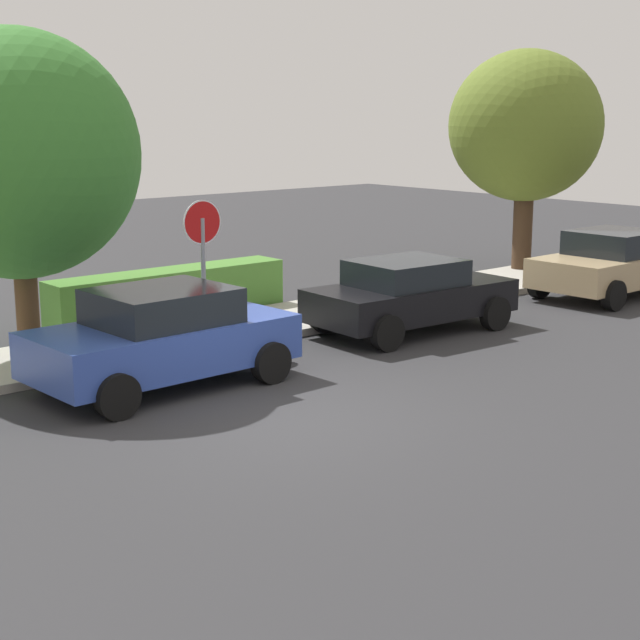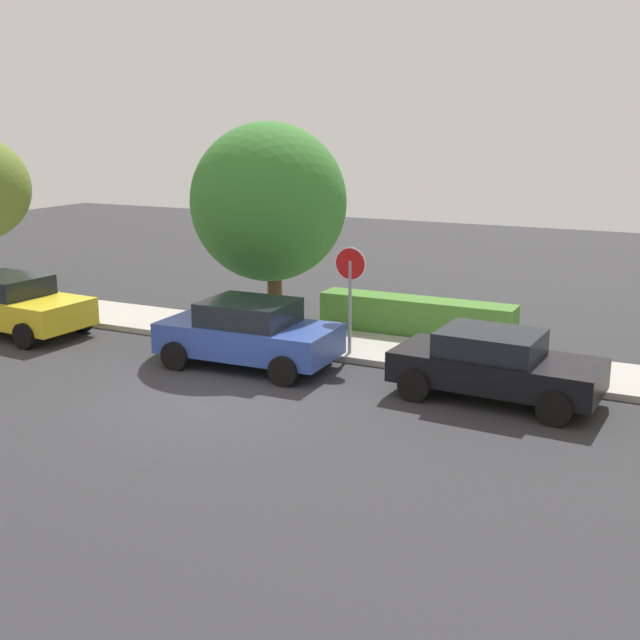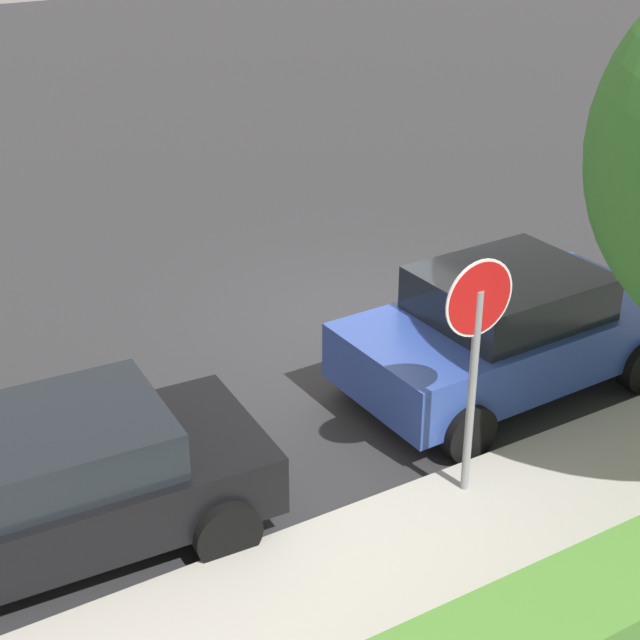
{
  "view_description": "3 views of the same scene",
  "coord_description": "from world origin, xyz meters",
  "px_view_note": "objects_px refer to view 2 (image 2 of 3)",
  "views": [
    {
      "loc": [
        -7.8,
        -9.91,
        4.08
      ],
      "look_at": [
        1.35,
        0.76,
        1.04
      ],
      "focal_mm": 55.0,
      "sensor_mm": 36.0,
      "label": 1
    },
    {
      "loc": [
        8.56,
        -12.37,
        5.27
      ],
      "look_at": [
        1.64,
        1.82,
        1.39
      ],
      "focal_mm": 45.0,
      "sensor_mm": 36.0,
      "label": 2
    },
    {
      "loc": [
        6.69,
        9.92,
        5.94
      ],
      "look_at": [
        1.65,
        1.51,
        1.04
      ],
      "focal_mm": 55.0,
      "sensor_mm": 36.0,
      "label": 3
    }
  ],
  "objects_px": {
    "parked_car_yellow": "(14,304)",
    "parked_car_blue": "(249,333)",
    "stop_sign": "(350,283)",
    "parked_car_black": "(495,364)",
    "street_tree_mid_block": "(269,203)"
  },
  "relations": [
    {
      "from": "parked_car_yellow",
      "to": "parked_car_blue",
      "type": "bearing_deg",
      "value": 1.28
    },
    {
      "from": "stop_sign",
      "to": "parked_car_yellow",
      "type": "xyz_separation_m",
      "value": [
        -8.7,
        -1.67,
        -1.01
      ]
    },
    {
      "from": "parked_car_blue",
      "to": "parked_car_yellow",
      "type": "bearing_deg",
      "value": -178.72
    },
    {
      "from": "parked_car_black",
      "to": "street_tree_mid_block",
      "type": "distance_m",
      "value": 7.33
    },
    {
      "from": "parked_car_blue",
      "to": "parked_car_yellow",
      "type": "relative_size",
      "value": 0.97
    },
    {
      "from": "parked_car_black",
      "to": "stop_sign",
      "type": "bearing_deg",
      "value": 160.16
    },
    {
      "from": "parked_car_blue",
      "to": "parked_car_black",
      "type": "height_order",
      "value": "parked_car_blue"
    },
    {
      "from": "street_tree_mid_block",
      "to": "parked_car_yellow",
      "type": "bearing_deg",
      "value": -155.18
    },
    {
      "from": "parked_car_black",
      "to": "parked_car_yellow",
      "type": "bearing_deg",
      "value": -178.41
    },
    {
      "from": "parked_car_blue",
      "to": "street_tree_mid_block",
      "type": "bearing_deg",
      "value": 109.63
    },
    {
      "from": "stop_sign",
      "to": "parked_car_blue",
      "type": "height_order",
      "value": "stop_sign"
    },
    {
      "from": "parked_car_blue",
      "to": "street_tree_mid_block",
      "type": "distance_m",
      "value": 3.81
    },
    {
      "from": "parked_car_black",
      "to": "parked_car_yellow",
      "type": "relative_size",
      "value": 1.0
    },
    {
      "from": "stop_sign",
      "to": "street_tree_mid_block",
      "type": "xyz_separation_m",
      "value": [
        -2.71,
        1.1,
        1.6
      ]
    },
    {
      "from": "parked_car_black",
      "to": "street_tree_mid_block",
      "type": "relative_size",
      "value": 0.76
    }
  ]
}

